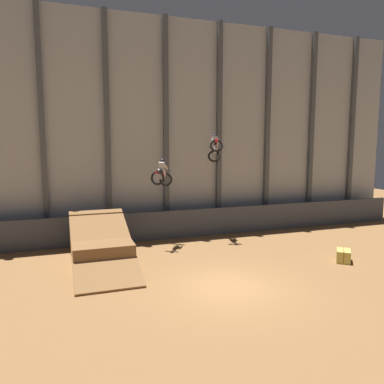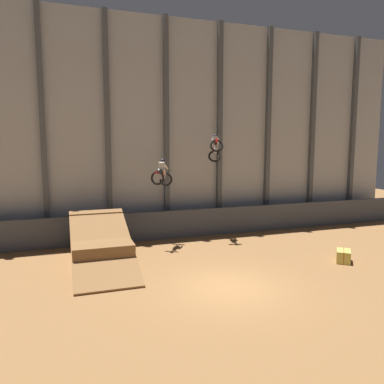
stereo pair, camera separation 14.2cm
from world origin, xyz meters
The scene contains 7 objects.
ground_plane centered at (0.00, 0.00, 0.00)m, with size 60.00×60.00×0.00m, color olive.
arena_back_wall centered at (0.00, 9.13, 6.34)m, with size 32.00×0.40×12.68m.
lower_barrier centered at (0.00, 7.92, 0.81)m, with size 31.36×0.20×1.62m.
dirt_ramp centered at (-4.32, 4.98, 0.73)m, with size 2.63×5.98×2.19m.
rider_bike_left_air centered at (-0.89, 6.59, 3.85)m, with size 1.48×1.74×1.54m.
rider_bike_right_air centered at (2.37, 7.18, 5.24)m, with size 1.19×1.82×1.67m.
hay_bale_trackside centered at (6.34, 1.11, 0.28)m, with size 1.04×1.08×0.57m.
Camera 1 is at (-5.86, -12.48, 5.48)m, focal length 35.00 mm.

